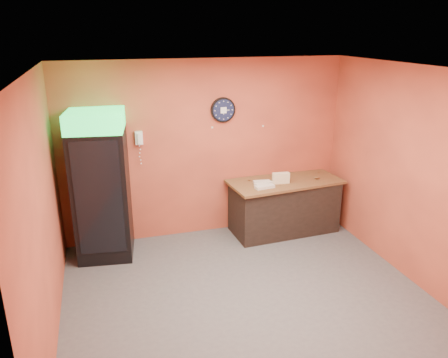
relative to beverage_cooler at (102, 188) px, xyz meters
name	(u,v)px	position (x,y,z in m)	size (l,w,h in m)	color
floor	(247,296)	(1.63, -1.60, -1.06)	(4.50, 4.50, 0.00)	#47474C
back_wall	(206,149)	(1.63, 0.40, 0.34)	(4.50, 0.02, 2.80)	#CB5539
left_wall	(42,215)	(-0.62, -1.60, 0.34)	(0.02, 4.00, 2.80)	#CB5539
right_wall	(411,175)	(3.88, -1.60, 0.34)	(0.02, 4.00, 2.80)	#CB5539
ceiling	(251,70)	(1.63, -1.60, 1.74)	(4.50, 4.00, 0.02)	white
beverage_cooler	(102,188)	(0.00, 0.00, 0.00)	(0.85, 0.86, 2.16)	black
prep_counter	(284,207)	(2.85, 0.02, -0.63)	(1.69, 0.75, 0.85)	black
wall_clock	(223,110)	(1.90, 0.37, 0.96)	(0.39, 0.06, 0.39)	black
wall_phone	(139,138)	(0.59, 0.34, 0.61)	(0.11, 0.10, 0.20)	white
butcher_paper	(285,182)	(2.85, 0.02, -0.19)	(1.81, 0.83, 0.04)	brown
sub_roll_stack	(281,178)	(2.73, -0.07, -0.09)	(0.27, 0.11, 0.17)	#F2E6BC
wrapped_sandwich_left	(264,184)	(2.43, -0.08, -0.15)	(0.30, 0.12, 0.04)	silver
wrapped_sandwich_mid	(265,187)	(2.40, -0.21, -0.15)	(0.30, 0.12, 0.04)	silver
wrapped_sandwich_right	(262,182)	(2.44, 0.01, -0.15)	(0.27, 0.11, 0.04)	silver
kitchen_tool	(287,176)	(2.93, 0.15, -0.14)	(0.06, 0.06, 0.06)	silver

